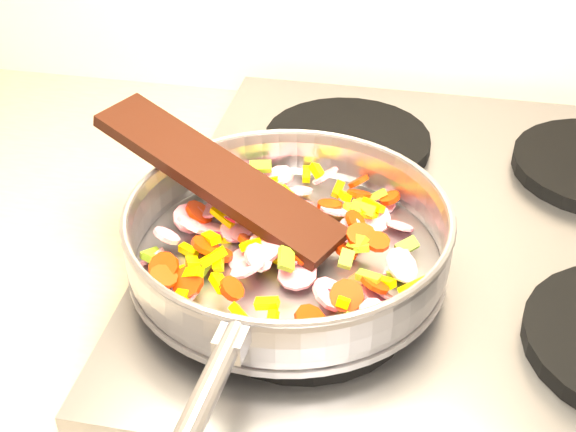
# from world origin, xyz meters

# --- Properties ---
(cooktop) EXTENTS (0.60, 0.60, 0.04)m
(cooktop) POSITION_xyz_m (-0.70, 1.67, 0.92)
(cooktop) COLOR #939399
(cooktop) RESTS_ON counter_top
(grate_fl) EXTENTS (0.19, 0.19, 0.02)m
(grate_fl) POSITION_xyz_m (-0.84, 1.52, 0.95)
(grate_fl) COLOR black
(grate_fl) RESTS_ON cooktop
(grate_bl) EXTENTS (0.19, 0.19, 0.02)m
(grate_bl) POSITION_xyz_m (-0.84, 1.81, 0.95)
(grate_bl) COLOR black
(grate_bl) RESTS_ON cooktop
(saute_pan) EXTENTS (0.33, 0.50, 0.06)m
(saute_pan) POSITION_xyz_m (-0.86, 1.56, 0.99)
(saute_pan) COLOR #9E9EA5
(saute_pan) RESTS_ON grate_fl
(vegetable_heap) EXTENTS (0.26, 0.27, 0.05)m
(vegetable_heap) POSITION_xyz_m (-0.86, 1.57, 0.97)
(vegetable_heap) COLOR red
(vegetable_heap) RESTS_ON saute_pan
(wooden_spatula) EXTENTS (0.26, 0.16, 0.08)m
(wooden_spatula) POSITION_xyz_m (-0.94, 1.61, 1.01)
(wooden_spatula) COLOR black
(wooden_spatula) RESTS_ON saute_pan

